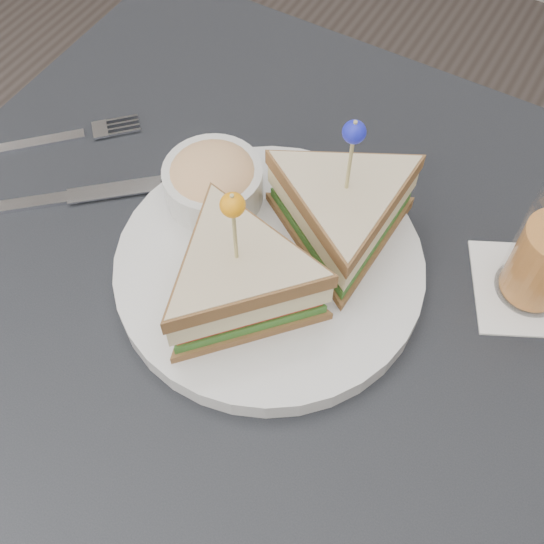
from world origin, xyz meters
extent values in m
plane|color=#3F3833|center=(0.00, 0.00, 0.00)|extent=(3.50, 3.50, 0.00)
cube|color=black|center=(0.00, 0.00, 0.73)|extent=(0.80, 0.80, 0.03)
cylinder|color=black|center=(-0.35, 0.35, 0.36)|extent=(0.04, 0.04, 0.72)
cylinder|color=silver|center=(-0.01, 0.03, 0.76)|extent=(0.38, 0.38, 0.02)
cylinder|color=silver|center=(-0.01, 0.03, 0.77)|extent=(0.38, 0.38, 0.01)
cylinder|color=tan|center=(-0.01, -0.02, 0.88)|extent=(0.00, 0.00, 0.09)
sphere|color=orange|center=(-0.01, -0.02, 0.92)|extent=(0.03, 0.03, 0.02)
cylinder|color=tan|center=(0.04, 0.10, 0.88)|extent=(0.00, 0.00, 0.09)
sphere|color=#171EB3|center=(0.04, 0.10, 0.92)|extent=(0.03, 0.03, 0.02)
cylinder|color=silver|center=(-0.10, 0.08, 0.79)|extent=(0.13, 0.13, 0.04)
ellipsoid|color=#E0B772|center=(-0.10, 0.08, 0.81)|extent=(0.11, 0.11, 0.04)
cube|color=white|center=(-0.33, 0.05, 0.75)|extent=(0.09, 0.09, 0.00)
cube|color=white|center=(-0.27, 0.11, 0.75)|extent=(0.03, 0.03, 0.00)
cube|color=silver|center=(-0.27, -0.02, 0.75)|extent=(0.08, 0.07, 0.01)
cube|color=silver|center=(-0.20, 0.04, 0.75)|extent=(0.10, 0.09, 0.00)
cylinder|color=silver|center=(-0.16, 0.08, 0.75)|extent=(0.03, 0.03, 0.00)
cube|color=white|center=(0.22, 0.15, 0.75)|extent=(0.14, 0.14, 0.00)
camera|label=1|loc=(0.18, -0.28, 1.32)|focal=45.00mm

